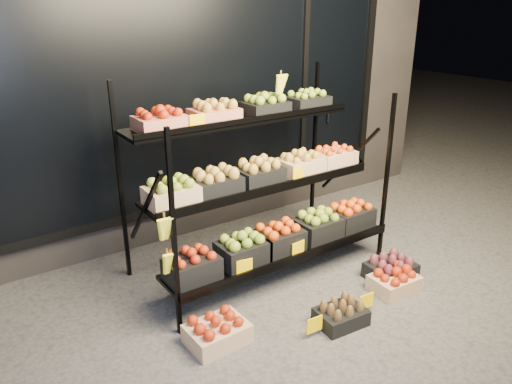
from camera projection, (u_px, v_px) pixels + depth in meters
ground at (307, 298)px, 3.96m from camera, size 24.00×24.00×0.00m
building at (156, 47)px, 5.32m from camera, size 6.00×2.08×3.50m
display_rack at (262, 184)px, 4.13m from camera, size 2.18×1.02×1.75m
tag_floor_a at (314, 329)px, 3.49m from camera, size 0.13×0.01×0.12m
tag_floor_b at (366, 306)px, 3.76m from camera, size 0.13×0.01×0.12m
floor_crate_left at (217, 331)px, 3.42m from camera, size 0.42×0.31×0.20m
floor_crate_midleft at (341, 314)px, 3.62m from camera, size 0.37×0.29×0.19m
floor_crate_midright at (394, 280)px, 4.05m from camera, size 0.39×0.30×0.19m
floor_crate_right at (391, 268)px, 4.22m from camera, size 0.42×0.32×0.20m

